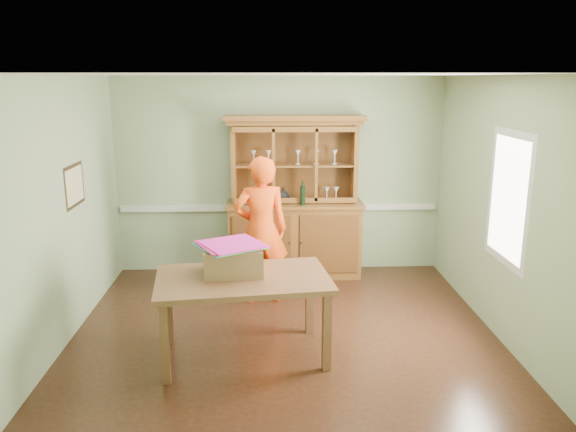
{
  "coord_description": "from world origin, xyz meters",
  "views": [
    {
      "loc": [
        -0.18,
        -5.69,
        2.67
      ],
      "look_at": [
        0.06,
        0.4,
        1.17
      ],
      "focal_mm": 35.0,
      "sensor_mm": 36.0,
      "label": 1
    }
  ],
  "objects_px": {
    "cardboard_box": "(233,260)",
    "person": "(261,230)",
    "china_hutch": "(294,220)",
    "dining_table": "(243,286)"
  },
  "relations": [
    {
      "from": "china_hutch",
      "to": "cardboard_box",
      "type": "distance_m",
      "value": 2.36
    },
    {
      "from": "person",
      "to": "cardboard_box",
      "type": "bearing_deg",
      "value": 69.7
    },
    {
      "from": "cardboard_box",
      "to": "china_hutch",
      "type": "bearing_deg",
      "value": 72.63
    },
    {
      "from": "china_hutch",
      "to": "dining_table",
      "type": "bearing_deg",
      "value": -104.45
    },
    {
      "from": "china_hutch",
      "to": "cardboard_box",
      "type": "height_order",
      "value": "china_hutch"
    },
    {
      "from": "cardboard_box",
      "to": "person",
      "type": "distance_m",
      "value": 1.33
    },
    {
      "from": "china_hutch",
      "to": "person",
      "type": "xyz_separation_m",
      "value": [
        -0.45,
        -0.95,
        0.13
      ]
    },
    {
      "from": "dining_table",
      "to": "cardboard_box",
      "type": "height_order",
      "value": "cardboard_box"
    },
    {
      "from": "cardboard_box",
      "to": "person",
      "type": "relative_size",
      "value": 0.31
    },
    {
      "from": "cardboard_box",
      "to": "person",
      "type": "bearing_deg",
      "value": 78.78
    }
  ]
}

